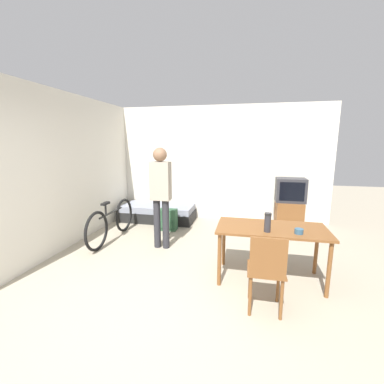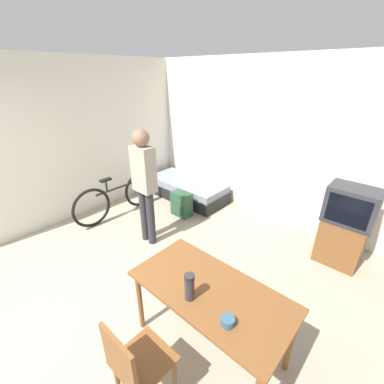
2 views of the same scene
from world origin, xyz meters
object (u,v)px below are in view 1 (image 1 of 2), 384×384
at_px(mate_bowl, 299,231).
at_px(dining_table, 271,233).
at_px(bicycle, 112,222).
at_px(backpack, 168,220).
at_px(person_standing, 161,190).
at_px(thermos_flask, 268,221).
at_px(tv, 289,205).
at_px(wooden_chair, 267,269).
at_px(daybed, 158,213).

bearing_deg(mate_bowl, dining_table, 148.90).
relative_size(bicycle, backpack, 3.80).
xyz_separation_m(dining_table, person_standing, (-1.79, 0.73, 0.38)).
xyz_separation_m(person_standing, mate_bowl, (2.09, -0.91, -0.27)).
distance_m(thermos_flask, mate_bowl, 0.39).
xyz_separation_m(tv, dining_table, (-0.56, -2.24, 0.12)).
xyz_separation_m(bicycle, mate_bowl, (3.14, -1.06, 0.41)).
bearing_deg(person_standing, wooden_chair, -41.36).
bearing_deg(backpack, tv, 13.24).
xyz_separation_m(daybed, bicycle, (-0.43, -1.39, 0.17)).
distance_m(wooden_chair, thermos_flask, 0.67).
bearing_deg(bicycle, thermos_flask, -21.11).
relative_size(dining_table, wooden_chair, 1.57).
bearing_deg(daybed, wooden_chair, -52.69).
bearing_deg(bicycle, tv, 21.85).
bearing_deg(daybed, bicycle, -107.34).
bearing_deg(person_standing, dining_table, -22.15).
relative_size(dining_table, person_standing, 0.81).
xyz_separation_m(dining_table, mate_bowl, (0.30, -0.18, 0.12)).
distance_m(daybed, mate_bowl, 3.70).
xyz_separation_m(thermos_flask, mate_bowl, (0.37, 0.01, -0.10)).
bearing_deg(bicycle, daybed, 72.66).
distance_m(dining_table, bicycle, 2.99).
xyz_separation_m(wooden_chair, mate_bowl, (0.40, 0.57, 0.26)).
relative_size(tv, thermos_flask, 4.54).
bearing_deg(bicycle, person_standing, -8.12).
height_order(daybed, backpack, backpack).
bearing_deg(bicycle, dining_table, -17.17).
distance_m(tv, wooden_chair, 3.07).
relative_size(daybed, wooden_chair, 1.92).
xyz_separation_m(bicycle, thermos_flask, (2.77, -1.07, 0.52)).
bearing_deg(tv, dining_table, -103.98).
relative_size(person_standing, thermos_flask, 7.18).
distance_m(dining_table, thermos_flask, 0.30).
xyz_separation_m(thermos_flask, backpack, (-1.89, 1.84, -0.65)).
relative_size(wooden_chair, bicycle, 0.53).
xyz_separation_m(wooden_chair, thermos_flask, (0.03, 0.57, 0.36)).
relative_size(bicycle, thermos_flask, 7.00).
relative_size(tv, dining_table, 0.78).
height_order(mate_bowl, backpack, mate_bowl).
bearing_deg(daybed, backpack, -54.39).
bearing_deg(bicycle, wooden_chair, -30.82).
relative_size(thermos_flask, backpack, 0.54).
height_order(person_standing, mate_bowl, person_standing).
bearing_deg(person_standing, mate_bowl, -23.54).
bearing_deg(mate_bowl, bicycle, 161.36).
bearing_deg(mate_bowl, wooden_chair, -125.14).
height_order(daybed, dining_table, dining_table).
bearing_deg(thermos_flask, mate_bowl, 1.33).
xyz_separation_m(dining_table, wooden_chair, (-0.10, -0.76, -0.14)).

